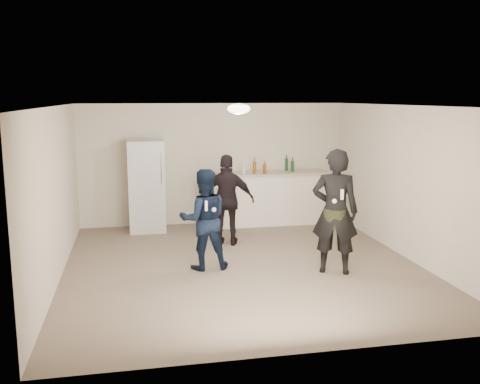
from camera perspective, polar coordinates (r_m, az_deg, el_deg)
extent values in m
plane|color=#6B5B4C|center=(8.53, 0.27, -7.86)|extent=(6.00, 6.00, 0.00)
plane|color=silver|center=(8.11, 0.28, 9.18)|extent=(6.00, 6.00, 0.00)
plane|color=beige|center=(11.16, -2.82, 3.00)|extent=(6.00, 0.00, 6.00)
plane|color=beige|center=(5.39, 6.71, -4.86)|extent=(6.00, 0.00, 6.00)
plane|color=beige|center=(8.15, -19.04, -0.22)|extent=(0.00, 6.00, 6.00)
plane|color=beige|center=(9.18, 17.34, 0.99)|extent=(0.00, 6.00, 6.00)
cube|color=white|center=(11.14, 2.53, -0.78)|extent=(2.60, 0.56, 1.05)
cube|color=#C3B397|center=(11.05, 2.55, 1.99)|extent=(2.68, 0.64, 0.04)
cube|color=silver|center=(10.69, -9.94, 0.65)|extent=(0.70, 0.70, 1.80)
cylinder|color=silver|center=(10.28, -8.39, 2.57)|extent=(0.02, 0.02, 0.60)
ellipsoid|color=white|center=(8.41, -0.14, 8.87)|extent=(0.36, 0.36, 0.16)
cylinder|color=silver|center=(10.86, -1.24, 2.42)|extent=(0.08, 0.08, 0.17)
imported|color=#0E1E3A|center=(8.22, -3.88, -2.92)|extent=(0.77, 0.60, 1.56)
imported|color=black|center=(8.11, 10.10, -2.06)|extent=(0.81, 0.69, 1.89)
cylinder|color=#2C3417|center=(8.13, 10.07, -2.71)|extent=(0.34, 0.34, 0.28)
imported|color=black|center=(9.52, -1.34, -0.87)|extent=(1.03, 0.65, 1.63)
cube|color=silver|center=(7.89, -3.63, -1.48)|extent=(0.04, 0.04, 0.15)
sphere|color=white|center=(7.95, -2.80, -1.89)|extent=(0.07, 0.07, 0.07)
cube|color=white|center=(7.82, 10.83, -0.25)|extent=(0.04, 0.04, 0.15)
sphere|color=white|center=(7.83, 10.04, -0.96)|extent=(0.07, 0.07, 0.07)
cylinder|color=#134221|center=(11.34, 4.98, 2.94)|extent=(0.06, 0.06, 0.26)
cylinder|color=#12421F|center=(11.21, 5.61, 2.75)|extent=(0.07, 0.07, 0.22)
cylinder|color=silver|center=(10.83, 0.39, 2.38)|extent=(0.07, 0.07, 0.17)
cylinder|color=brown|center=(10.88, 1.54, 2.61)|extent=(0.07, 0.07, 0.24)
cylinder|color=brown|center=(10.90, 2.64, 2.47)|extent=(0.08, 0.08, 0.19)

